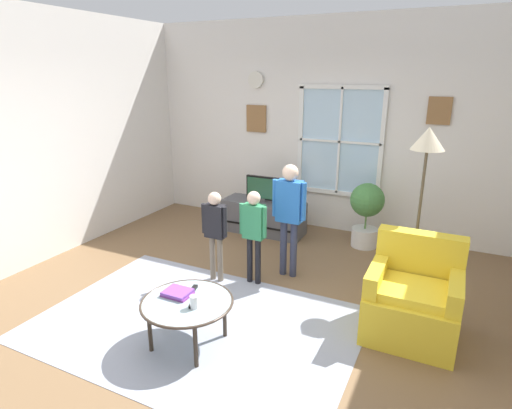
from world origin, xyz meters
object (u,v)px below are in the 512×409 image
armchair (413,300)px  person_green_shirt (254,227)px  remote_near_cup (193,289)px  tv_stand (264,217)px  book_stack (177,293)px  remote_near_books (193,303)px  coffee_table (187,304)px  person_blue_shirt (289,208)px  television (264,188)px  potted_plant_by_window (367,210)px  person_black_shirt (215,226)px  cup (194,302)px  floor_lamp (426,156)px

armchair → person_green_shirt: (-1.68, 0.22, 0.34)m
armchair → remote_near_cup: 1.94m
person_green_shirt → armchair: bearing=-7.6°
armchair → tv_stand: bearing=143.2°
book_stack → remote_near_books: bearing=-19.3°
coffee_table → person_blue_shirt: size_ratio=0.60×
person_blue_shirt → remote_near_books: bearing=-97.5°
television → coffee_table: television is taller
person_green_shirt → person_blue_shirt: size_ratio=0.81×
potted_plant_by_window → person_blue_shirt: bearing=-116.1°
television → person_black_shirt: size_ratio=0.52×
television → book_stack: bearing=-81.1°
cup → book_stack: bearing=156.6°
television → person_black_shirt: person_black_shirt is taller
armchair → potted_plant_by_window: (-0.80, 1.80, 0.19)m
person_green_shirt → remote_near_cup: bearing=-93.8°
tv_stand → potted_plant_by_window: 1.47m
potted_plant_by_window → coffee_table: bearing=-107.6°
tv_stand → remote_near_books: 2.78m
coffee_table → potted_plant_by_window: bearing=72.4°
television → cup: 2.82m
person_black_shirt → potted_plant_by_window: size_ratio=1.18×
armchair → book_stack: size_ratio=3.58×
book_stack → cup: size_ratio=2.25×
armchair → person_green_shirt: 1.72m
cup → person_green_shirt: person_green_shirt is taller
book_stack → floor_lamp: (1.74, 1.73, 1.03)m
cup → remote_near_cup: (-0.17, 0.23, -0.04)m
coffee_table → floor_lamp: bearing=48.0°
floor_lamp → book_stack: bearing=-135.1°
book_stack → person_green_shirt: (0.15, 1.18, 0.23)m
person_black_shirt → floor_lamp: bearing=18.7°
remote_near_books → floor_lamp: bearing=49.7°
tv_stand → floor_lamp: floor_lamp is taller
tv_stand → television: size_ratio=2.22×
tv_stand → remote_near_books: (0.62, -2.71, 0.19)m
floor_lamp → tv_stand: bearing=157.2°
person_blue_shirt → floor_lamp: (1.32, 0.21, 0.65)m
television → cup: (0.66, -2.74, -0.20)m
potted_plant_by_window → television: bearing=-174.8°
television → coffee_table: 2.75m
remote_near_books → floor_lamp: size_ratio=0.08×
armchair → television: bearing=143.2°
remote_near_cup → person_blue_shirt: (0.34, 1.40, 0.39)m
tv_stand → person_black_shirt: (0.15, -1.58, 0.41)m
book_stack → person_blue_shirt: bearing=74.7°
television → remote_near_cup: (0.49, -2.51, -0.24)m
cup → remote_near_cup: bearing=126.2°
remote_near_cup → person_blue_shirt: 1.49m
book_stack → remote_near_cup: size_ratio=1.74×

